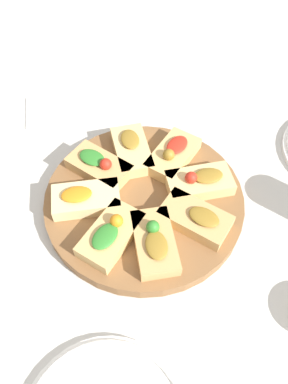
{
  "coord_description": "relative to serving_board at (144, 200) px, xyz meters",
  "views": [
    {
      "loc": [
        0.14,
        0.36,
        0.56
      ],
      "look_at": [
        0.0,
        0.0,
        0.04
      ],
      "focal_mm": 35.0,
      "sensor_mm": 36.0,
      "label": 1
    }
  ],
  "objects": [
    {
      "name": "ground_plane",
      "position": [
        0.0,
        0.0,
        -0.01
      ],
      "size": [
        3.0,
        3.0,
        0.0
      ],
      "primitive_type": "plane",
      "color": "beige"
    },
    {
      "name": "focaccia_slice_2",
      "position": [
        -0.01,
        -0.1,
        0.03
      ],
      "size": [
        0.08,
        0.12,
        0.03
      ],
      "color": "#DBB775",
      "rests_on": "serving_board"
    },
    {
      "name": "serving_board",
      "position": [
        0.0,
        0.0,
        0.0
      ],
      "size": [
        0.35,
        0.35,
        0.02
      ],
      "primitive_type": "cylinder",
      "color": "brown",
      "rests_on": "ground_plane"
    },
    {
      "name": "focaccia_slice_1",
      "position": [
        -0.08,
        -0.06,
        0.03
      ],
      "size": [
        0.13,
        0.12,
        0.04
      ],
      "color": "tan",
      "rests_on": "serving_board"
    },
    {
      "name": "focaccia_slice_6",
      "position": [
        0.02,
        0.1,
        0.03
      ],
      "size": [
        0.08,
        0.12,
        0.04
      ],
      "color": "tan",
      "rests_on": "serving_board"
    },
    {
      "name": "napkin_stack",
      "position": [
        0.1,
        -0.31,
        -0.01
      ],
      "size": [
        0.13,
        0.12,
        0.01
      ],
      "primitive_type": "cube",
      "rotation": [
        0.0,
        0.0,
        -0.18
      ],
      "color": "white",
      "rests_on": "ground_plane"
    },
    {
      "name": "focaccia_slice_3",
      "position": [
        0.06,
        -0.08,
        0.03
      ],
      "size": [
        0.12,
        0.13,
        0.04
      ],
      "color": "tan",
      "rests_on": "serving_board"
    },
    {
      "name": "focaccia_slice_7",
      "position": [
        -0.06,
        0.08,
        0.03
      ],
      "size": [
        0.12,
        0.13,
        0.03
      ],
      "color": "tan",
      "rests_on": "serving_board"
    },
    {
      "name": "focaccia_slice_5",
      "position": [
        0.08,
        0.06,
        0.03
      ],
      "size": [
        0.13,
        0.12,
        0.04
      ],
      "color": "tan",
      "rests_on": "serving_board"
    },
    {
      "name": "focaccia_slice_0",
      "position": [
        -0.1,
        0.02,
        0.03
      ],
      "size": [
        0.12,
        0.08,
        0.04
      ],
      "color": "#DBB775",
      "rests_on": "serving_board"
    },
    {
      "name": "focaccia_slice_4",
      "position": [
        0.1,
        -0.02,
        0.03
      ],
      "size": [
        0.12,
        0.08,
        0.03
      ],
      "color": "#E5C689",
      "rests_on": "serving_board"
    }
  ]
}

